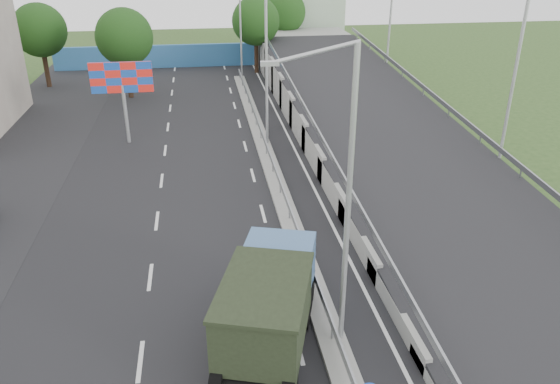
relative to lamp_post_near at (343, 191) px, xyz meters
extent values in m
cube|color=black|center=(-3.11, 14.00, -5.81)|extent=(26.00, 90.00, 0.04)
cube|color=gray|center=(-0.11, 18.00, -5.71)|extent=(1.00, 44.00, 0.20)
cube|color=gray|center=(12.19, 18.00, -3.46)|extent=(0.10, 50.00, 0.32)
cube|color=gray|center=(2.69, 18.00, -3.46)|extent=(0.10, 50.00, 0.32)
cube|color=gray|center=(-0.11, 18.00, -5.06)|extent=(0.08, 44.00, 0.32)
cylinder|color=gray|center=(-0.11, 18.00, -5.31)|extent=(0.09, 0.09, 0.60)
cylinder|color=#B2B5B7|center=(0.19, 0.00, -0.61)|extent=(0.18, 0.18, 10.00)
cylinder|color=#B2B5B7|center=(-1.01, 0.00, 4.14)|extent=(2.57, 0.12, 0.66)
cube|color=#B2B5B7|center=(-2.21, 0.00, 3.89)|extent=(0.50, 0.18, 0.12)
cylinder|color=#B2B5B7|center=(0.19, 20.00, -0.61)|extent=(0.18, 0.18, 10.00)
cylinder|color=#B2B5B7|center=(0.19, 40.00, -0.61)|extent=(0.18, 0.18, 10.00)
cube|color=teal|center=(-4.11, 46.00, -4.61)|extent=(30.00, 0.50, 2.40)
cube|color=#B2CCAD|center=(9.89, 54.00, -1.31)|extent=(7.00, 7.00, 9.00)
cylinder|color=#B2B5B7|center=(-9.11, 22.00, -3.81)|extent=(0.24, 0.24, 4.00)
cube|color=red|center=(-9.11, 22.00, -1.31)|extent=(4.00, 0.20, 2.00)
cylinder|color=black|center=(-10.11, 34.00, -3.81)|extent=(0.44, 0.44, 4.00)
sphere|color=#10350E|center=(-10.11, 34.00, -0.61)|extent=(4.80, 4.80, 4.80)
cylinder|color=black|center=(1.89, 42.00, -3.81)|extent=(0.44, 0.44, 4.00)
sphere|color=#10350E|center=(1.89, 42.00, -0.61)|extent=(4.80, 4.80, 4.80)
cylinder|color=black|center=(-18.11, 39.00, -3.81)|extent=(0.44, 0.44, 4.00)
sphere|color=#10350E|center=(-18.11, 39.00, -0.61)|extent=(4.80, 4.80, 4.80)
cylinder|color=black|center=(5.89, 49.00, -3.81)|extent=(0.44, 0.44, 4.00)
sphere|color=#10350E|center=(5.89, 49.00, -0.61)|extent=(4.80, 4.80, 4.80)
cylinder|color=black|center=(-2.66, 2.61, -5.22)|extent=(0.72, 1.25, 1.19)
cylinder|color=black|center=(-0.60, 1.96, -5.22)|extent=(0.72, 1.25, 1.19)
cylinder|color=black|center=(-2.95, 1.68, -5.22)|extent=(0.72, 1.25, 1.19)
cylinder|color=black|center=(-0.89, 1.03, -5.22)|extent=(0.72, 1.25, 1.19)
cylinder|color=black|center=(-4.08, -1.92, -5.22)|extent=(0.72, 1.25, 1.19)
cube|color=black|center=(-2.31, 0.12, -5.05)|extent=(4.38, 7.12, 0.32)
cube|color=#385B87|center=(-1.55, 2.54, -3.97)|extent=(2.88, 2.39, 1.83)
cube|color=black|center=(-1.30, 3.33, -3.49)|extent=(1.97, 0.68, 0.76)
cube|color=black|center=(-1.27, 3.42, -5.11)|extent=(2.41, 0.90, 0.54)
cube|color=black|center=(-2.50, -0.49, -3.87)|extent=(3.70, 4.69, 1.94)
cube|color=black|center=(-2.50, -0.49, -2.84)|extent=(3.84, 4.82, 0.13)
camera|label=1|loc=(-4.10, -14.52, 6.92)|focal=35.00mm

